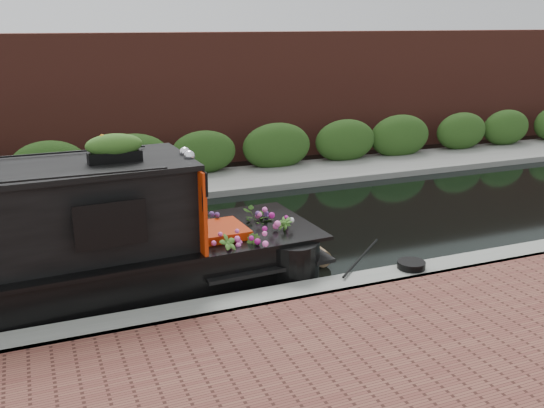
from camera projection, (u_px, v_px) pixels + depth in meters
name	position (u px, v px, depth m)	size (l,w,h in m)	color
ground	(174.00, 246.00, 12.12)	(80.00, 80.00, 0.00)	black
near_bank_coping	(225.00, 318.00, 9.20)	(40.00, 0.60, 0.50)	gray
far_bank_path	(136.00, 193.00, 15.84)	(40.00, 2.40, 0.34)	slate
far_hedge	(131.00, 185.00, 16.64)	(40.00, 1.10, 2.80)	#264818
far_brick_wall	(119.00, 168.00, 18.50)	(40.00, 1.00, 8.00)	#5B281F
rope_fender	(319.00, 256.00, 11.21)	(0.31, 0.31, 0.40)	brown
coiled_mooring_rope	(411.00, 265.00, 10.39)	(0.48, 0.48, 0.12)	black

